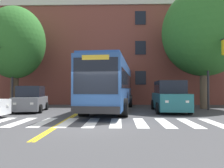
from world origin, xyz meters
TOP-DOWN VIEW (x-y plane):
  - ground_plane at (0.00, 0.00)m, footprint 120.00×120.00m
  - crosswalk at (-0.15, 1.07)m, footprint 12.45×3.20m
  - lane_line_yellow_inner at (-1.66, 15.07)m, footprint 0.12×36.00m
  - lane_line_yellow_outer at (-1.50, 15.07)m, footprint 0.12×36.00m
  - city_bus at (0.65, 7.03)m, footprint 3.73×12.53m
  - car_grey_near_lane at (-5.19, 6.01)m, footprint 2.40×3.87m
  - car_teal_far_lane at (4.87, 6.22)m, footprint 2.50×5.17m
  - car_black_behind_bus at (0.37, 17.51)m, footprint 2.31×3.92m
  - traffic_light_near_corner at (8.24, 6.49)m, footprint 0.41×2.67m
  - street_tree_curbside_large at (8.42, 8.87)m, footprint 9.73×9.80m
  - street_tree_curbside_small at (-7.98, 9.29)m, footprint 6.94×6.63m
  - building_facade at (3.47, 15.88)m, footprint 39.17×6.35m

SIDE VIEW (x-z plane):
  - ground_plane at x=0.00m, z-range 0.00..0.00m
  - lane_line_yellow_inner at x=-1.66m, z-range 0.00..0.01m
  - lane_line_yellow_outer at x=-1.50m, z-range 0.00..0.01m
  - crosswalk at x=-0.15m, z-range 0.00..0.01m
  - car_black_behind_bus at x=0.37m, z-range -0.07..1.66m
  - car_grey_near_lane at x=-5.19m, z-range -0.08..1.78m
  - car_teal_far_lane at x=4.87m, z-range -0.05..2.17m
  - city_bus at x=0.65m, z-range 0.17..3.77m
  - traffic_light_near_corner at x=8.24m, z-range 0.86..6.40m
  - building_facade at x=3.47m, z-range 0.01..11.07m
  - street_tree_curbside_small at x=-7.98m, z-range 1.24..10.15m
  - street_tree_curbside_large at x=8.42m, z-range 1.34..11.57m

